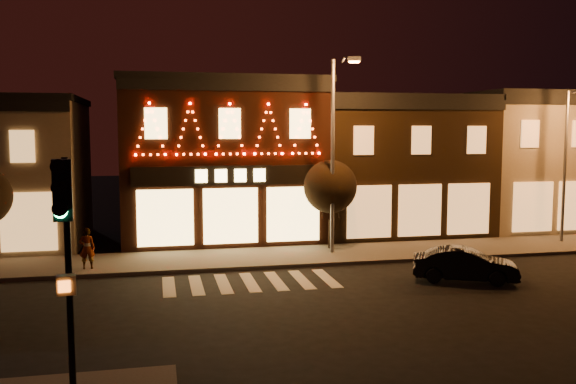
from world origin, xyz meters
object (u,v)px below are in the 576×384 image
object	(u,v)px
traffic_signal_near	(65,236)
dark_sedan	(465,265)
pedestrian	(87,248)
streetlamp_mid	(336,141)

from	to	relation	value
traffic_signal_near	dark_sedan	world-z (taller)	traffic_signal_near
pedestrian	dark_sedan	bearing A→B (deg)	161.22
traffic_signal_near	pedestrian	bearing A→B (deg)	87.98
dark_sedan	pedestrian	world-z (taller)	pedestrian
traffic_signal_near	pedestrian	distance (m)	13.56
traffic_signal_near	pedestrian	xyz separation A→B (m)	(-1.08, 13.23, -2.74)
traffic_signal_near	dark_sedan	xyz separation A→B (m)	(13.06, 8.71, -3.08)
streetlamp_mid	pedestrian	distance (m)	11.46
streetlamp_mid	traffic_signal_near	bearing A→B (deg)	-110.44
dark_sedan	pedestrian	xyz separation A→B (m)	(-14.14, 4.52, 0.35)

